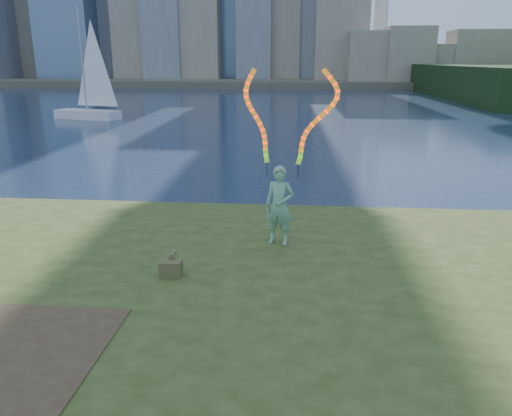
# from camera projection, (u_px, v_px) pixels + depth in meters

# --- Properties ---
(ground) EXTENTS (320.00, 320.00, 0.00)m
(ground) POSITION_uv_depth(u_px,v_px,m) (191.00, 307.00, 10.09)
(ground) COLOR #17233B
(ground) RESTS_ON ground
(grassy_knoll) EXTENTS (20.00, 18.00, 0.80)m
(grassy_knoll) POSITION_uv_depth(u_px,v_px,m) (158.00, 357.00, 7.81)
(grassy_knoll) COLOR #334217
(grassy_knoll) RESTS_ON ground
(far_shore) EXTENTS (320.00, 40.00, 1.20)m
(far_shore) POSITION_uv_depth(u_px,v_px,m) (291.00, 81.00, 100.57)
(far_shore) COLOR brown
(far_shore) RESTS_ON ground
(woman_with_ribbons) EXTENTS (2.07, 0.62, 4.14)m
(woman_with_ribbons) POSITION_uv_depth(u_px,v_px,m) (280.00, 183.00, 10.94)
(woman_with_ribbons) COLOR #23793C
(woman_with_ribbons) RESTS_ON grassy_knoll
(canvas_bag) EXTENTS (0.43, 0.48, 0.40)m
(canvas_bag) POSITION_uv_depth(u_px,v_px,m) (171.00, 267.00, 9.60)
(canvas_bag) COLOR #4B4325
(canvas_bag) RESTS_ON grassy_knoll
(sailboat) EXTENTS (5.94, 3.27, 8.97)m
(sailboat) POSITION_uv_depth(u_px,v_px,m) (89.00, 100.00, 41.15)
(sailboat) COLOR white
(sailboat) RESTS_ON ground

